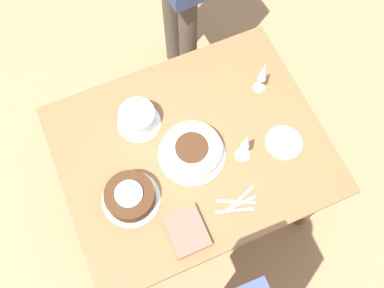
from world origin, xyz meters
The scene contains 10 objects.
ground_plane centered at (0.00, 0.00, 0.00)m, with size 12.00×12.00×0.00m, color #A87F56.
dining_table centered at (0.00, 0.00, 0.65)m, with size 1.22×0.98×0.77m.
cake_center_white centered at (-0.01, -0.03, 0.81)m, with size 0.31×0.31×0.09m.
cake_front_chocolate centered at (-0.34, -0.12, 0.81)m, with size 0.26×0.26×0.09m.
cake_back_decorated centered at (-0.18, 0.22, 0.82)m, with size 0.21×0.21×0.11m.
wine_glass_near centered at (0.43, 0.16, 0.91)m, with size 0.06×0.06×0.21m.
wine_glass_far centered at (0.20, -0.12, 0.91)m, with size 0.07×0.07×0.21m.
dessert_plate_right centered at (0.40, -0.15, 0.77)m, with size 0.17×0.17×0.01m.
fork_pile centered at (0.08, -0.32, 0.78)m, with size 0.21×0.11×0.01m.
napkin_stack centered at (-0.17, -0.35, 0.79)m, with size 0.15×0.19×0.03m.
Camera 1 is at (-0.29, -0.67, 2.61)m, focal length 40.00 mm.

